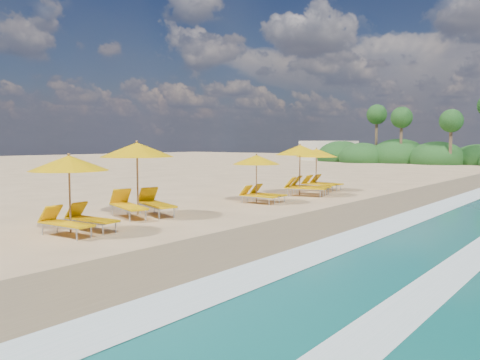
{
  "coord_description": "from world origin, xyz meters",
  "views": [
    {
      "loc": [
        10.99,
        -13.73,
        2.6
      ],
      "look_at": [
        0.0,
        0.0,
        1.2
      ],
      "focal_mm": 35.57,
      "sensor_mm": 36.0,
      "label": 1
    }
  ],
  "objects": [
    {
      "name": "station_2",
      "position": [
        -2.12,
        -2.98,
        1.5
      ],
      "size": [
        3.39,
        3.31,
        2.67
      ],
      "rotation": [
        0.0,
        0.0,
        -0.32
      ],
      "color": "olive",
      "rests_on": "ground"
    },
    {
      "name": "ground",
      "position": [
        0.0,
        0.0,
        0.0
      ],
      "size": [
        160.0,
        160.0,
        0.0
      ],
      "primitive_type": "plane",
      "color": "tan",
      "rests_on": "ground"
    },
    {
      "name": "treeline",
      "position": [
        -9.94,
        45.51,
        1.0
      ],
      "size": [
        25.8,
        8.8,
        9.74
      ],
      "color": "#163D14",
      "rests_on": "ground"
    },
    {
      "name": "station_4",
      "position": [
        -1.1,
        6.37,
        1.42
      ],
      "size": [
        3.13,
        3.02,
        2.53
      ],
      "rotation": [
        0.0,
        0.0,
        0.24
      ],
      "color": "olive",
      "rests_on": "ground"
    },
    {
      "name": "beach_building",
      "position": [
        -22.0,
        48.0,
        1.4
      ],
      "size": [
        7.0,
        5.0,
        2.8
      ],
      "primitive_type": "cube",
      "color": "beige",
      "rests_on": "ground"
    },
    {
      "name": "station_3",
      "position": [
        -1.1,
        2.72,
        1.18
      ],
      "size": [
        2.36,
        2.2,
        2.11
      ],
      "rotation": [
        0.0,
        0.0,
        0.06
      ],
      "color": "olive",
      "rests_on": "ground"
    },
    {
      "name": "station_1",
      "position": [
        -1.11,
        -6.2,
        1.29
      ],
      "size": [
        2.63,
        2.47,
        2.29
      ],
      "rotation": [
        0.0,
        0.0,
        0.1
      ],
      "color": "olive",
      "rests_on": "ground"
    },
    {
      "name": "wet_sand",
      "position": [
        4.0,
        0.0,
        0.01
      ],
      "size": [
        4.0,
        160.0,
        0.01
      ],
      "primitive_type": "cube",
      "color": "#887251",
      "rests_on": "ground"
    },
    {
      "name": "surf_foam",
      "position": [
        6.7,
        0.0,
        0.03
      ],
      "size": [
        4.0,
        160.0,
        0.01
      ],
      "color": "white",
      "rests_on": "ground"
    },
    {
      "name": "station_5",
      "position": [
        -1.67,
        8.92,
        1.3
      ],
      "size": [
        2.53,
        2.34,
        2.32
      ],
      "rotation": [
        0.0,
        0.0,
        -0.03
      ],
      "color": "olive",
      "rests_on": "ground"
    }
  ]
}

